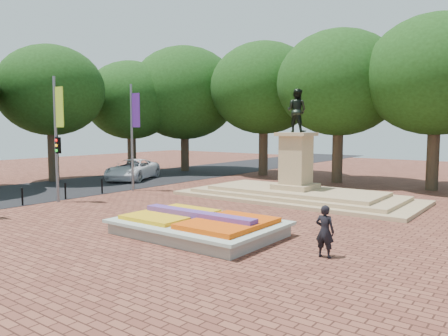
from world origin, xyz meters
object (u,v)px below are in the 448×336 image
pedestrian (325,231)px  van (133,170)px  monument (296,184)px  flower_bed (199,225)px

pedestrian → van: bearing=-28.2°
monument → van: monument is taller
flower_bed → monument: monument is taller
flower_bed → monument: (-1.03, 10.00, 0.50)m
flower_bed → van: bearing=146.3°
van → pedestrian: bearing=-51.1°
monument → pedestrian: (6.21, -9.86, -0.03)m
flower_bed → pedestrian: 5.20m
flower_bed → pedestrian: pedestrian is taller
van → monument: bearing=-27.2°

